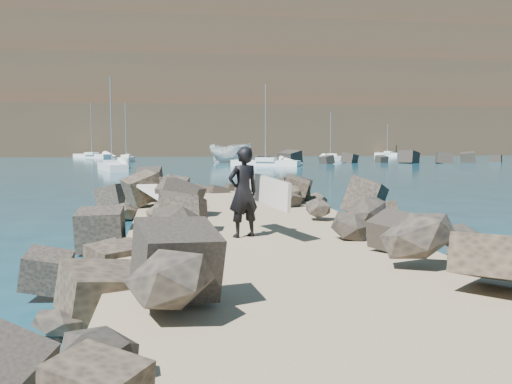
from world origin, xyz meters
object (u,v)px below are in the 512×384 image
surfboard_resting (158,196)px  surfer_with_board (246,192)px  boat_imported (231,153)px  radome (482,10)px  sailboat_c (266,163)px

surfboard_resting → surfer_with_board: surfer_with_board is taller
boat_imported → surfer_with_board: bearing=-138.3°
boat_imported → radome: bearing=4.3°
surfboard_resting → boat_imported: boat_imported is taller
sailboat_c → radome: bearing=50.2°
radome → surfer_with_board: bearing=-121.6°
boat_imported → radome: size_ratio=0.37×
surfboard_resting → sailboat_c: (11.15, 45.10, -0.70)m
surfboard_resting → radome: radome is taller
boat_imported → surfer_with_board: size_ratio=2.81×
surfboard_resting → radome: (95.26, 146.21, 41.53)m
surfer_with_board → sailboat_c: bearing=79.7°
boat_imported → surfboard_resting: bearing=-140.9°
surfer_with_board → radome: size_ratio=0.13×
boat_imported → radome: 133.10m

